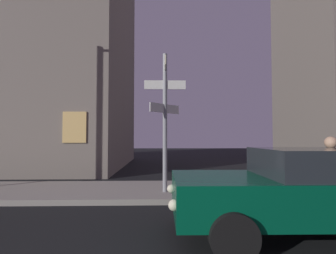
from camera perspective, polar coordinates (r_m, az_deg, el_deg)
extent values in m
cube|color=gray|center=(7.85, -4.10, -13.48)|extent=(40.00, 2.74, 0.14)
cylinder|color=gray|center=(7.23, -0.66, 1.08)|extent=(0.12, 0.12, 3.75)
cube|color=beige|center=(7.48, -0.65, 12.84)|extent=(0.03, 1.32, 0.24)
cube|color=white|center=(7.36, -0.65, 9.01)|extent=(1.13, 0.03, 0.24)
cube|color=white|center=(7.26, -0.66, 3.99)|extent=(0.81, 0.81, 0.24)
cube|color=#05472D|center=(4.95, 27.58, -12.85)|extent=(4.31, 1.78, 0.62)
cube|color=#23282D|center=(5.06, 31.05, -6.50)|extent=(2.16, 1.62, 0.44)
cylinder|color=black|center=(3.75, 13.91, -21.96)|extent=(0.64, 0.23, 0.64)
cylinder|color=black|center=(5.38, 8.95, -15.90)|extent=(0.64, 0.23, 0.64)
sphere|color=#F9EFCC|center=(3.81, 1.28, -16.40)|extent=(0.16, 0.16, 0.16)
sphere|color=#F9EFCC|center=(4.96, 0.72, -13.09)|extent=(0.16, 0.16, 0.16)
torus|color=black|center=(5.53, 26.11, -14.88)|extent=(0.72, 0.10, 0.72)
cylinder|color=#1959A5|center=(5.78, 30.87, -11.71)|extent=(1.00, 0.09, 0.04)
cylinder|color=navy|center=(5.77, 31.58, -6.95)|extent=(0.47, 0.34, 0.61)
sphere|color=tan|center=(5.75, 31.49, -2.83)|extent=(0.22, 0.22, 0.22)
cylinder|color=black|center=(5.74, 31.82, -12.06)|extent=(0.35, 0.14, 0.55)
cylinder|color=black|center=(5.88, 30.76, -11.84)|extent=(0.35, 0.14, 0.55)
cube|color=slate|center=(18.82, -29.92, 19.56)|extent=(12.77, 9.94, 17.03)
cube|color=#F2C672|center=(10.86, -19.37, -0.04)|extent=(0.90, 0.06, 1.20)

